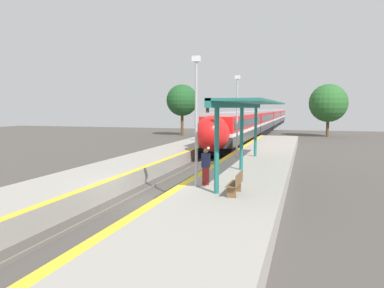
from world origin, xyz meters
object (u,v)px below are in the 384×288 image
railway_signal (207,124)px  lamppost_mid (237,111)px  platform_bench (236,183)px  person_waiting (206,166)px  train (265,119)px  lamppost_near (196,113)px

railway_signal → lamppost_mid: lamppost_mid is taller
platform_bench → person_waiting: person_waiting is taller
train → lamppost_mid: (2.56, -43.16, 1.88)m
railway_signal → platform_bench: bearing=-72.6°
platform_bench → lamppost_mid: size_ratio=0.27×
lamppost_mid → train: bearing=93.4°
train → lamppost_mid: bearing=-86.6°
platform_bench → railway_signal: 23.40m
platform_bench → railway_signal: railway_signal is taller
platform_bench → person_waiting: size_ratio=0.92×
lamppost_near → person_waiting: bearing=53.7°
lamppost_near → lamppost_mid: (0.00, 10.18, 0.00)m
person_waiting → lamppost_near: lamppost_near is taller
platform_bench → lamppost_mid: (-1.98, 11.23, 2.77)m
train → railway_signal: bearing=-94.3°
railway_signal → lamppost_mid: (5.00, -11.06, 1.41)m
train → person_waiting: size_ratio=50.34×
person_waiting → lamppost_mid: (-0.32, 9.74, 2.38)m
platform_bench → person_waiting: (-1.66, 1.50, 0.38)m
railway_signal → lamppost_near: (5.00, -21.24, 1.41)m
lamppost_near → lamppost_mid: size_ratio=1.00×
train → lamppost_near: bearing=-87.3°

